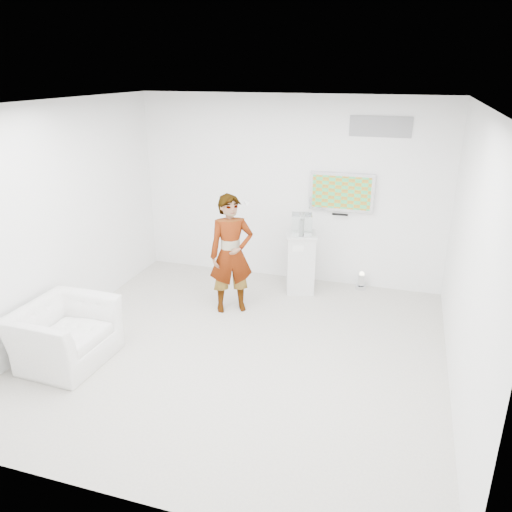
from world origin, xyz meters
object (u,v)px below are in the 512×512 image
at_px(floor_uplight, 361,281).
at_px(armchair, 64,334).
at_px(tv, 342,192).
at_px(person, 231,254).
at_px(pedestal, 300,263).

bearing_deg(floor_uplight, armchair, -135.09).
bearing_deg(tv, armchair, -130.35).
distance_m(person, armchair, 2.45).
bearing_deg(person, pedestal, 20.08).
height_order(person, pedestal, person).
height_order(tv, floor_uplight, tv).
relative_size(tv, pedestal, 1.04).
height_order(pedestal, floor_uplight, pedestal).
distance_m(person, pedestal, 1.30).
bearing_deg(person, floor_uplight, 7.77).
distance_m(armchair, floor_uplight, 4.54).
distance_m(tv, person, 2.04).
relative_size(person, pedestal, 1.81).
xyz_separation_m(armchair, floor_uplight, (3.21, 3.20, -0.22)).
relative_size(tv, person, 0.58).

